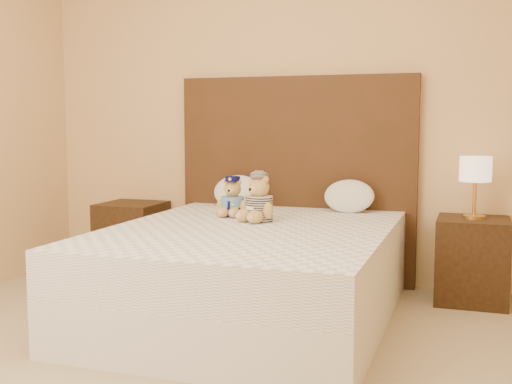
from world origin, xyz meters
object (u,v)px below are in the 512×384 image
Objects in this scene: nightstand_left at (132,238)px; pillow_right at (349,195)px; teddy_police at (233,197)px; pillow_left at (237,190)px; bed at (250,273)px; lamp at (476,172)px; nightstand_right at (472,260)px; teddy_prisoner at (259,198)px.

pillow_right reaches higher than nightstand_left.
pillow_left is (-0.13, 0.44, -0.00)m from teddy_police.
bed is 1.59m from lamp.
nightstand_right is at bearing 16.40° from teddy_police.
nightstand_left and nightstand_right have the same top height.
pillow_right is (0.82, 0.00, -0.01)m from pillow_left.
lamp is 1.53× the size of teddy_police.
teddy_police reaches higher than pillow_left.
pillow_left reaches higher than nightstand_right.
teddy_police is 0.72× the size of pillow_left.
pillow_left is at bearing 178.95° from nightstand_right.
lamp reaches higher than bed.
pillow_left reaches higher than nightstand_left.
bed is 3.64× the size of nightstand_left.
teddy_police is at bearing -147.30° from pillow_right.
lamp is at bearing -1.05° from pillow_left.
lamp is 1.65m from pillow_left.
nightstand_left is 1.42m from teddy_prisoner.
lamp reaches higher than nightstand_right.
pillow_left reaches higher than pillow_right.
teddy_prisoner reaches higher than pillow_right.
nightstand_left is 1.59× the size of pillow_right.
pillow_right is at bearing 33.80° from teddy_police.
nightstand_right is 1.52× the size of pillow_left.
teddy_prisoner is (-0.02, 0.23, 0.42)m from bed.
teddy_prisoner is at bearing 95.59° from bed.
teddy_prisoner is at bearing -32.19° from teddy_police.
nightstand_right is 0.91m from pillow_right.
nightstand_left is 2.56m from lamp.
teddy_police is (-1.51, -0.41, -0.17)m from lamp.
teddy_prisoner reaches higher than teddy_police.
teddy_police is (0.99, -0.41, 0.41)m from nightstand_left.
teddy_prisoner is 0.82× the size of pillow_left.
pillow_right reaches higher than nightstand_right.
teddy_prisoner is at bearing -58.30° from pillow_left.
nightstand_left is at bearing 158.57° from teddy_police.
bed is 3.64× the size of nightstand_right.
pillow_right is at bearing 177.90° from nightstand_right.
pillow_right is at bearing 62.51° from bed.
bed is 1.48m from nightstand_right.
teddy_prisoner is 0.70m from pillow_left.
lamp is 0.84m from pillow_right.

